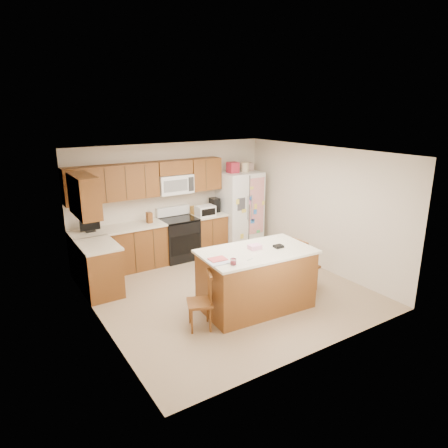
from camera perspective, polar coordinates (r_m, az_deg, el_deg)
ground at (r=7.38m, az=0.40°, el=-9.50°), size 4.50×4.50×0.00m
room_shell at (r=6.88m, az=0.42°, el=1.37°), size 4.60×4.60×2.52m
cabinetry at (r=8.16m, az=-12.32°, el=-0.45°), size 3.36×1.56×2.15m
stove at (r=8.78m, az=-6.48°, el=-2.00°), size 0.76×0.65×1.13m
refrigerator at (r=9.36m, az=2.26°, el=2.11°), size 0.90×0.79×2.04m
island at (r=6.64m, az=4.58°, el=-7.82°), size 1.90×1.18×1.09m
windsor_chair_left at (r=6.08m, az=-3.28°, el=-11.10°), size 0.48×0.49×0.89m
windsor_chair_back at (r=7.10m, az=1.78°, el=-6.61°), size 0.45×0.43×0.95m
windsor_chair_right at (r=7.40m, az=11.31°, el=-5.84°), size 0.42×0.44×0.98m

